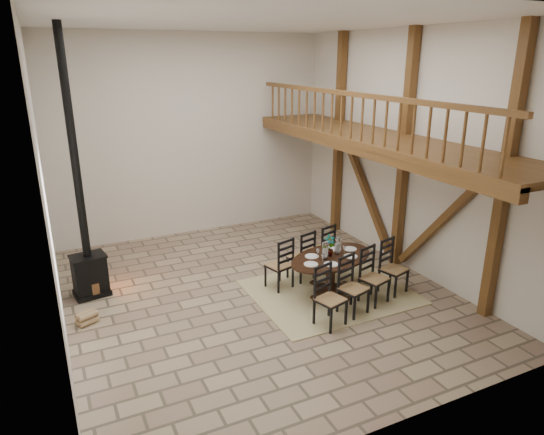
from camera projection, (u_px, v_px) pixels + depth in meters
name	position (u px, v px, depth m)	size (l,w,h in m)	color
ground	(258.00, 293.00, 9.54)	(8.00, 8.00, 0.00)	#998566
room_shell	(314.00, 136.00, 9.06)	(7.02, 8.02, 5.01)	beige
rug	(330.00, 292.00, 9.57)	(3.00, 2.50, 0.02)	tan
dining_table	(334.00, 276.00, 9.39)	(2.48, 2.53, 1.20)	black
wood_stove	(86.00, 241.00, 9.12)	(0.71, 0.58, 5.00)	black
log_basket	(93.00, 286.00, 9.44)	(0.48, 0.48, 0.40)	brown
log_stack	(87.00, 318.00, 8.42)	(0.40, 0.34, 0.23)	tan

